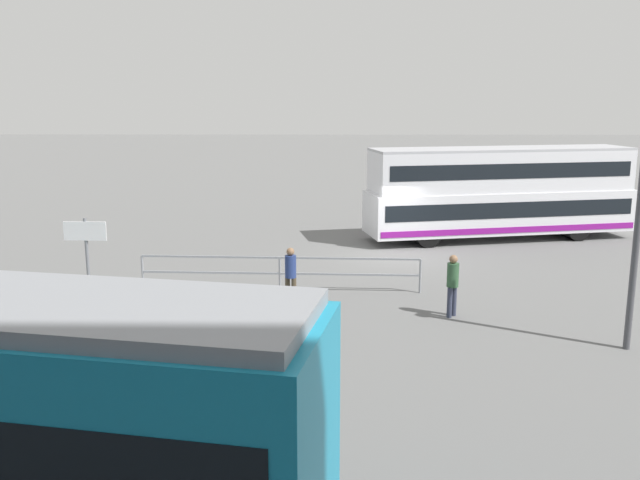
# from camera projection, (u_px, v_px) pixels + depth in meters

# --- Properties ---
(ground_plane) EXTENTS (160.00, 160.00, 0.00)m
(ground_plane) POSITION_uv_depth(u_px,v_px,m) (396.00, 257.00, 25.89)
(ground_plane) COLOR slate
(double_decker_bus) EXTENTS (11.42, 4.65, 3.81)m
(double_decker_bus) POSITION_uv_depth(u_px,v_px,m) (500.00, 193.00, 28.70)
(double_decker_bus) COLOR white
(double_decker_bus) RESTS_ON ground
(pedestrian_near_railing) EXTENTS (0.44, 0.44, 1.70)m
(pedestrian_near_railing) POSITION_uv_depth(u_px,v_px,m) (291.00, 272.00, 19.70)
(pedestrian_near_railing) COLOR #4C3F2D
(pedestrian_near_railing) RESTS_ON ground
(pedestrian_crossing) EXTENTS (0.45, 0.45, 1.73)m
(pedestrian_crossing) POSITION_uv_depth(u_px,v_px,m) (453.00, 281.00, 18.70)
(pedestrian_crossing) COLOR #33384C
(pedestrian_crossing) RESTS_ON ground
(pedestrian_railing) EXTENTS (8.66, 0.45, 1.08)m
(pedestrian_railing) POSITION_uv_depth(u_px,v_px,m) (280.00, 267.00, 21.24)
(pedestrian_railing) COLOR gray
(pedestrian_railing) RESTS_ON ground
(info_sign) EXTENTS (1.26, 0.13, 2.42)m
(info_sign) POSITION_uv_depth(u_px,v_px,m) (86.00, 242.00, 20.29)
(info_sign) COLOR slate
(info_sign) RESTS_ON ground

